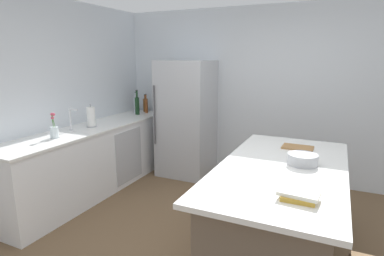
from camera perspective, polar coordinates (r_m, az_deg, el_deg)
The scene contains 16 objects.
ground_plane at distance 3.29m, azimuth 4.52°, elevation -21.57°, with size 7.20×7.20×0.00m, color brown.
wall_rear at distance 4.93m, azimuth 14.07°, elevation 5.90°, with size 6.00×0.10×2.60m, color silver.
wall_left at distance 4.27m, azimuth -27.68°, elevation 3.84°, with size 0.10×6.00×2.60m, color silver.
counter_run_left at distance 4.62m, azimuth -17.26°, elevation -5.36°, with size 0.67×2.90×0.93m.
kitchen_island at distance 3.04m, azimuth 15.54°, elevation -14.82°, with size 1.04×2.08×0.92m.
refrigerator at distance 4.98m, azimuth -1.02°, elevation 1.73°, with size 0.79×0.76×1.81m.
sink_faucet at distance 4.28m, azimuth -21.10°, elevation 1.53°, with size 0.15×0.05×0.30m.
flower_vase at distance 4.00m, azimuth -23.78°, elevation -0.44°, with size 0.10×0.10×0.30m.
paper_towel_roll at distance 4.46m, azimuth -17.87°, elevation 1.88°, with size 0.14×0.14×0.31m.
whiskey_bottle at distance 5.52m, azimuth -8.44°, elevation 4.24°, with size 0.08×0.08×0.30m.
vinegar_bottle at distance 5.40m, azimuth -8.31°, elevation 4.07°, with size 0.05×0.05×0.32m.
soda_bottle at distance 5.40m, azimuth -10.13°, elevation 4.20°, with size 0.08×0.08×0.36m.
wine_bottle at distance 5.26m, azimuth -9.94°, elevation 4.15°, with size 0.07×0.07×0.40m.
cookbook_stack at distance 2.25m, azimuth 18.82°, elevation -11.49°, with size 0.27×0.19×0.06m.
mixing_bowl at distance 2.94m, azimuth 19.45°, elevation -5.39°, with size 0.26×0.26×0.10m.
cutting_board at distance 3.46m, azimuth 18.65°, elevation -3.36°, with size 0.31×0.20×0.02m.
Camera 1 is at (0.93, -2.56, 1.85)m, focal length 29.35 mm.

